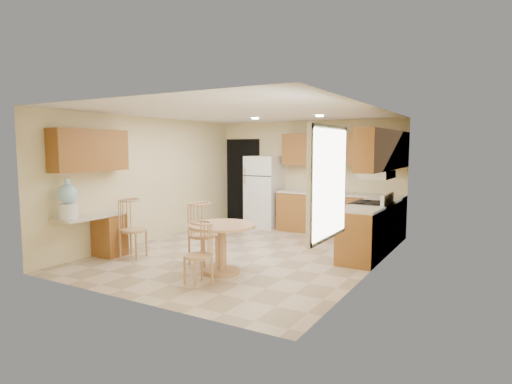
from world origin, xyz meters
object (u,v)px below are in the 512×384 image
Objects in this scene: stove at (371,227)px; water_crock at (68,201)px; chair_table_b at (194,249)px; chair_desk at (129,223)px; dining_table at (222,241)px; chair_table_a at (199,229)px; refrigerator at (264,192)px.

water_crock is at bearing -139.94° from stove.
chair_desk is (-1.91, 0.65, 0.08)m from chair_table_b.
water_crock is at bearing -158.48° from dining_table.
chair_table_b reaches higher than dining_table.
water_crock is (-2.36, -0.18, 0.53)m from chair_table_b.
chair_table_b is at bearing 37.85° from chair_table_a.
chair_table_b is 1.36× the size of water_crock.
dining_table is (-1.61, -2.39, 0.02)m from stove.
chair_table_a is (-0.55, 0.16, 0.11)m from dining_table.
stove is 1.09× the size of chair_desk.
water_crock is at bearing 26.10° from chair_table_b.
chair_table_b is at bearing -116.57° from stove.
water_crock is at bearing -40.94° from chair_desk.
chair_desk is 1.04m from water_crock.
chair_table_a is at bearing -78.30° from refrigerator.
chair_table_a is at bearing 164.23° from dining_table.
water_crock reaches higher than dining_table.
chair_table_b is at bearing 4.34° from water_crock.
chair_table_a is 1.34m from chair_desk.
water_crock is (-0.45, -0.82, 0.45)m from chair_desk.
chair_desk is at bearing 3.13° from chair_table_b.
refrigerator is 2.65× the size of water_crock.
dining_table is 2.55m from water_crock.
dining_table is 0.74m from chair_table_b.
refrigerator is at bearing 109.32° from dining_table.
stove is 2.88m from dining_table.
chair_desk reaches higher than chair_table_b.
chair_table_a is 1.14× the size of chair_table_b.
chair_desk reaches higher than dining_table.
refrigerator is at bearing 158.46° from chair_desk.
stove is at bearing 139.75° from chair_table_a.
water_crock reaches higher than chair_table_b.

